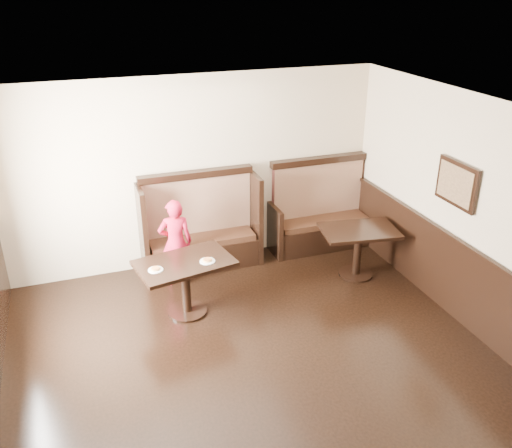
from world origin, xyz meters
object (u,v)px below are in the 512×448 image
booth_main (200,233)px  booth_neighbor (320,218)px  table_neighbor (358,241)px  table_main (185,274)px  child (176,243)px

booth_main → booth_neighbor: (1.95, -0.00, -0.05)m
booth_main → table_neighbor: size_ratio=1.52×
table_main → table_neighbor: 2.55m
booth_main → table_neighbor: (2.05, -1.06, 0.02)m
booth_main → table_main: size_ratio=1.35×
booth_main → child: bearing=-137.1°
table_main → child: 0.77m
booth_neighbor → child: size_ratio=1.29×
table_neighbor → child: child is taller
booth_main → booth_neighbor: 1.95m
table_main → table_neighbor: bearing=-7.8°
booth_neighbor → child: (-2.40, -0.42, 0.16)m
table_neighbor → child: bearing=175.0°
table_main → child: child is taller
table_main → table_neighbor: size_ratio=1.12×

